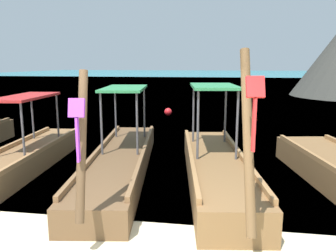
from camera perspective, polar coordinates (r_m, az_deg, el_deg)
The scene contains 5 objects.
sea_water at distance 65.00m, azimuth 7.98°, elevation 8.29°, with size 120.00×120.00×0.00m, color #147A89.
longtail_boat_blue_ribbon at distance 8.34m, azimuth -24.82°, elevation -5.80°, with size 1.55×7.13×2.76m.
longtail_boat_violet_ribbon at distance 7.98m, azimuth -7.97°, elevation -5.65°, with size 2.01×6.73×2.46m.
longtail_boat_red_ribbon at distance 7.30m, azimuth 8.11°, elevation -6.88°, with size 1.88×6.13×2.73m.
mooring_buoy_near at distance 16.51m, azimuth 0.01°, elevation 2.44°, with size 0.37×0.37×0.37m.
Camera 1 is at (1.08, -3.21, 2.54)m, focal length 35.76 mm.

